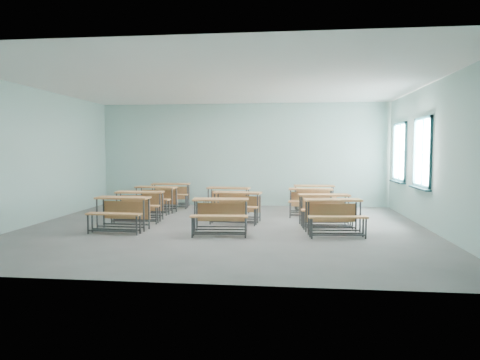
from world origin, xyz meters
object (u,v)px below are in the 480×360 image
(desk_unit_r2c1, at_px, (228,196))
(desk_unit_r1c1, at_px, (236,202))
(desk_unit_r0c0, at_px, (121,208))
(desk_unit_r2c0, at_px, (155,195))
(desk_unit_r0c2, at_px, (334,211))
(desk_unit_r3c2, at_px, (314,194))
(desk_unit_r1c0, at_px, (139,201))
(desk_unit_r1c2, at_px, (325,205))
(desk_unit_r3c0, at_px, (170,191))
(desk_unit_r0c1, at_px, (221,210))
(desk_unit_r2c2, at_px, (311,198))

(desk_unit_r2c1, bearing_deg, desk_unit_r1c1, -67.00)
(desk_unit_r0c0, distance_m, desk_unit_r2c1, 3.28)
(desk_unit_r2c0, xyz_separation_m, desk_unit_r2c1, (2.06, -0.06, 0.00))
(desk_unit_r0c2, distance_m, desk_unit_r3c2, 3.56)
(desk_unit_r1c1, bearing_deg, desk_unit_r2c1, 113.57)
(desk_unit_r1c0, xyz_separation_m, desk_unit_r1c1, (2.41, 0.11, 0.00))
(desk_unit_r0c0, height_order, desk_unit_r1c0, same)
(desk_unit_r1c0, relative_size, desk_unit_r1c2, 0.99)
(desk_unit_r1c2, bearing_deg, desk_unit_r3c0, 142.02)
(desk_unit_r0c0, bearing_deg, desk_unit_r2c1, 55.65)
(desk_unit_r0c1, relative_size, desk_unit_r3c0, 0.99)
(desk_unit_r0c0, height_order, desk_unit_r1c1, same)
(desk_unit_r1c2, xyz_separation_m, desk_unit_r2c1, (-2.47, 1.58, 0.00))
(desk_unit_r1c2, bearing_deg, desk_unit_r0c2, -89.59)
(desk_unit_r0c1, height_order, desk_unit_r1c0, same)
(desk_unit_r0c0, xyz_separation_m, desk_unit_r2c2, (4.19, 2.55, 0.00))
(desk_unit_r2c2, bearing_deg, desk_unit_r3c2, 83.33)
(desk_unit_r0c2, relative_size, desk_unit_r2c0, 1.00)
(desk_unit_r1c2, height_order, desk_unit_r3c0, same)
(desk_unit_r0c2, xyz_separation_m, desk_unit_r2c1, (-2.57, 2.55, 0.00))
(desk_unit_r0c2, xyz_separation_m, desk_unit_r1c0, (-4.59, 1.18, 0.00))
(desk_unit_r2c1, xyz_separation_m, desk_unit_r3c0, (-1.94, 1.21, 0.00))
(desk_unit_r0c2, distance_m, desk_unit_r3c0, 5.88)
(desk_unit_r1c2, bearing_deg, desk_unit_r2c0, 154.53)
(desk_unit_r1c0, bearing_deg, desk_unit_r2c1, 30.10)
(desk_unit_r1c2, distance_m, desk_unit_r3c2, 2.58)
(desk_unit_r0c0, relative_size, desk_unit_r0c2, 0.96)
(desk_unit_r2c0, height_order, desk_unit_r3c2, same)
(desk_unit_r0c0, bearing_deg, desk_unit_r1c0, 94.70)
(desk_unit_r0c0, relative_size, desk_unit_r0c1, 0.98)
(desk_unit_r2c1, bearing_deg, desk_unit_r3c0, 153.80)
(desk_unit_r1c0, xyz_separation_m, desk_unit_r3c2, (4.40, 2.38, 0.00))
(desk_unit_r2c2, bearing_deg, desk_unit_r0c0, -147.24)
(desk_unit_r0c0, distance_m, desk_unit_r0c2, 4.54)
(desk_unit_r2c0, xyz_separation_m, desk_unit_r3c2, (4.45, 0.95, 0.00))
(desk_unit_r1c0, relative_size, desk_unit_r1c1, 0.98)
(desk_unit_r0c0, height_order, desk_unit_r1c2, same)
(desk_unit_r0c2, bearing_deg, desk_unit_r2c1, 128.51)
(desk_unit_r3c0, bearing_deg, desk_unit_r0c0, -95.70)
(desk_unit_r0c0, distance_m, desk_unit_r1c1, 2.72)
(desk_unit_r1c2, bearing_deg, desk_unit_r0c0, -172.24)
(desk_unit_r2c1, xyz_separation_m, desk_unit_r2c2, (2.23, -0.09, 0.00))
(desk_unit_r1c1, height_order, desk_unit_r3c0, same)
(desk_unit_r2c1, bearing_deg, desk_unit_r2c2, 3.57)
(desk_unit_r1c1, xyz_separation_m, desk_unit_r1c2, (2.08, -0.31, 0.00))
(desk_unit_r2c2, xyz_separation_m, desk_unit_r3c2, (0.16, 1.09, 0.00))
(desk_unit_r1c2, relative_size, desk_unit_r3c0, 1.00)
(desk_unit_r0c0, xyz_separation_m, desk_unit_r1c2, (4.43, 1.06, 0.00))
(desk_unit_r3c0, bearing_deg, desk_unit_r0c2, -45.22)
(desk_unit_r2c0, relative_size, desk_unit_r2c1, 1.01)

